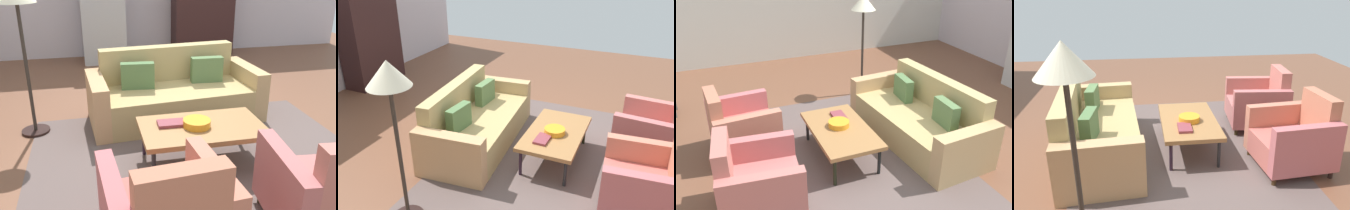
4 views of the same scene
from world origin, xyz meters
The scene contains 10 objects.
ground_plane centered at (0.00, 0.00, 0.00)m, with size 10.53×10.53×0.00m, color brown.
area_rug centered at (-0.19, -0.55, 0.00)m, with size 3.40×2.60×0.01m, color #60504C.
couch centered at (-0.20, 0.58, 0.29)m, with size 2.17×1.06×0.86m.
coffee_table centered at (-0.19, -0.60, 0.37)m, with size 1.20×0.70×0.41m.
armchair_right centered at (0.40, -1.77, 0.34)m, with size 0.87×0.87×0.88m.
fruit_bowl centered at (-0.25, -0.60, 0.44)m, with size 0.27×0.27×0.07m, color orange.
book_stack centered at (-0.48, -0.51, 0.42)m, with size 0.27×0.17×0.03m.
cabinet centered at (1.12, 3.60, 0.90)m, with size 1.20×0.51×1.80m.
refrigerator centered at (-0.89, 3.49, 0.93)m, with size 0.80×0.73×1.85m.
floor_lamp centered at (-1.88, 0.48, 1.44)m, with size 0.40×0.40×1.72m.
Camera 1 is at (-1.20, -3.64, 1.93)m, focal length 39.15 mm.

